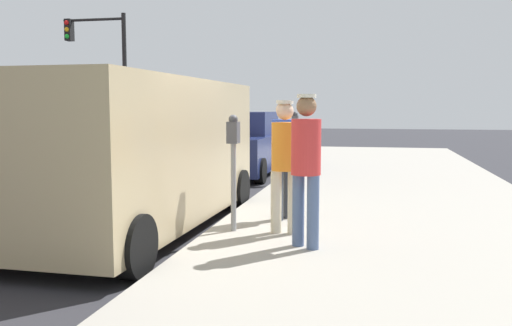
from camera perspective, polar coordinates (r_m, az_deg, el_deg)
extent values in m
plane|color=#2D2D33|center=(7.74, -12.15, -7.50)|extent=(80.00, 80.00, 0.00)
cube|color=#9E998E|center=(7.07, 14.97, -8.21)|extent=(5.00, 32.00, 0.15)
cylinder|color=gray|center=(7.16, -2.35, -2.54)|extent=(0.07, 0.07, 1.15)
cube|color=#4C4C51|center=(7.09, -2.37, 3.19)|extent=(0.14, 0.18, 0.28)
sphere|color=#47474C|center=(7.09, -2.38, 4.56)|extent=(0.12, 0.12, 0.12)
cylinder|color=gray|center=(12.75, 4.08, 1.10)|extent=(0.07, 0.07, 1.15)
cube|color=#4C4C51|center=(12.71, 4.10, 4.32)|extent=(0.14, 0.18, 0.28)
sphere|color=#47474C|center=(12.71, 4.10, 5.08)|extent=(0.12, 0.12, 0.12)
cylinder|color=#4C608C|center=(6.28, 5.94, -5.14)|extent=(0.14, 0.14, 0.85)
cylinder|color=#4C608C|center=(6.42, 4.41, -4.89)|extent=(0.14, 0.14, 0.85)
cylinder|color=red|center=(6.25, 5.23, 1.67)|extent=(0.34, 0.34, 0.64)
sphere|color=#8C6647|center=(6.24, 5.27, 5.91)|extent=(0.23, 0.23, 0.23)
cylinder|color=silver|center=(6.24, 5.28, 6.96)|extent=(0.22, 0.22, 0.04)
cylinder|color=#383D47|center=(8.01, 3.35, -2.83)|extent=(0.14, 0.14, 0.82)
cylinder|color=#383D47|center=(7.85, 2.34, -3.01)|extent=(0.14, 0.14, 0.82)
cylinder|color=blue|center=(7.85, 2.88, 2.28)|extent=(0.34, 0.34, 0.62)
sphere|color=beige|center=(7.84, 2.89, 5.56)|extent=(0.22, 0.22, 0.22)
cylinder|color=silver|center=(7.84, 2.90, 6.38)|extent=(0.21, 0.21, 0.04)
cylinder|color=beige|center=(7.03, 3.87, -4.09)|extent=(0.14, 0.14, 0.81)
cylinder|color=beige|center=(7.06, 2.10, -4.03)|extent=(0.14, 0.14, 0.81)
cylinder|color=orange|center=(6.96, 3.01, 1.73)|extent=(0.34, 0.34, 0.61)
sphere|color=beige|center=(6.94, 3.03, 5.40)|extent=(0.22, 0.22, 0.22)
cylinder|color=silver|center=(6.94, 3.04, 6.31)|extent=(0.21, 0.21, 0.04)
cube|color=tan|center=(7.92, -12.33, 1.36)|extent=(2.11, 5.24, 1.96)
cube|color=black|center=(5.79, -22.97, 3.36)|extent=(1.84, 0.12, 0.88)
cylinder|color=black|center=(5.82, -12.45, -8.49)|extent=(0.23, 0.68, 0.68)
cylinder|color=black|center=(9.60, -1.75, -2.73)|extent=(0.23, 0.68, 0.68)
cylinder|color=black|center=(10.26, -12.06, -2.31)|extent=(0.23, 0.68, 0.68)
cube|color=navy|center=(14.46, -1.61, 1.20)|extent=(1.84, 4.41, 0.89)
cube|color=navy|center=(14.64, -1.42, 4.17)|extent=(1.61, 1.99, 0.60)
cylinder|color=black|center=(12.71, 0.44, -0.83)|extent=(0.22, 0.60, 0.60)
cylinder|color=black|center=(13.15, -6.93, -0.64)|extent=(0.22, 0.60, 0.60)
cylinder|color=black|center=(15.94, 2.78, 0.51)|extent=(0.22, 0.60, 0.60)
cylinder|color=black|center=(16.29, -3.20, 0.62)|extent=(0.22, 0.60, 0.60)
cylinder|color=black|center=(21.01, -13.45, 7.91)|extent=(0.16, 0.16, 5.20)
cylinder|color=black|center=(21.78, -16.54, 14.09)|extent=(2.40, 0.10, 0.10)
cube|color=black|center=(22.22, -18.84, 12.94)|extent=(0.24, 0.32, 0.80)
sphere|color=red|center=(22.11, -19.09, 13.63)|extent=(0.17, 0.17, 0.17)
sphere|color=yellow|center=(22.07, -19.07, 12.98)|extent=(0.17, 0.17, 0.17)
sphere|color=green|center=(22.04, -19.05, 12.34)|extent=(0.17, 0.17, 0.17)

